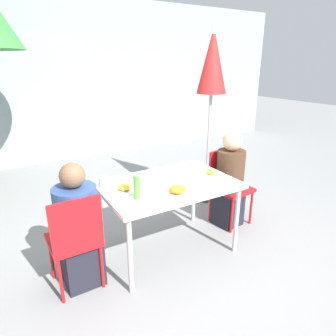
# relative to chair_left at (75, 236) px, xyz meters

# --- Properties ---
(ground_plane) EXTENTS (24.00, 24.00, 0.00)m
(ground_plane) POSITION_rel_chair_left_xyz_m (0.93, 0.10, -0.52)
(ground_plane) COLOR gray
(building_facade) EXTENTS (10.00, 0.20, 3.00)m
(building_facade) POSITION_rel_chair_left_xyz_m (0.93, 3.86, 0.98)
(building_facade) COLOR #89999E
(building_facade) RESTS_ON ground
(dining_table) EXTENTS (1.27, 0.86, 0.75)m
(dining_table) POSITION_rel_chair_left_xyz_m (0.93, 0.10, 0.17)
(dining_table) COLOR white
(dining_table) RESTS_ON ground
(chair_left) EXTENTS (0.41, 0.41, 0.88)m
(chair_left) POSITION_rel_chair_left_xyz_m (0.00, 0.00, 0.00)
(chair_left) COLOR red
(chair_left) RESTS_ON ground
(person_left) EXTENTS (0.35, 0.35, 1.11)m
(person_left) POSITION_rel_chair_left_xyz_m (0.05, 0.08, -0.00)
(person_left) COLOR black
(person_left) RESTS_ON ground
(chair_right) EXTENTS (0.44, 0.44, 0.88)m
(chair_right) POSITION_rel_chair_left_xyz_m (1.86, 0.29, 0.00)
(chair_right) COLOR red
(chair_right) RESTS_ON ground
(person_right) EXTENTS (0.31, 0.31, 1.13)m
(person_right) POSITION_rel_chair_left_xyz_m (1.82, 0.20, 0.03)
(person_right) COLOR black
(person_right) RESTS_ON ground
(closed_umbrella) EXTENTS (0.38, 0.38, 2.26)m
(closed_umbrella) POSITION_rel_chair_left_xyz_m (2.05, 0.91, 1.22)
(closed_umbrella) COLOR #333333
(closed_umbrella) RESTS_ON ground
(plate_0) EXTENTS (0.24, 0.24, 0.07)m
(plate_0) POSITION_rel_chair_left_xyz_m (0.50, 0.13, 0.26)
(plate_0) COLOR white
(plate_0) RESTS_ON dining_table
(plate_1) EXTENTS (0.27, 0.27, 0.07)m
(plate_1) POSITION_rel_chair_left_xyz_m (0.87, -0.16, 0.26)
(plate_1) COLOR white
(plate_1) RESTS_ON dining_table
(plate_2) EXTENTS (0.21, 0.21, 0.06)m
(plate_2) POSITION_rel_chair_left_xyz_m (1.42, 0.05, 0.26)
(plate_2) COLOR white
(plate_2) RESTS_ON dining_table
(bottle) EXTENTS (0.06, 0.06, 0.23)m
(bottle) POSITION_rel_chair_left_xyz_m (0.53, -0.07, 0.34)
(bottle) COLOR #51A338
(bottle) RESTS_ON dining_table
(drinking_cup) EXTENTS (0.08, 0.08, 0.10)m
(drinking_cup) POSITION_rel_chair_left_xyz_m (0.36, 0.31, 0.28)
(drinking_cup) COLOR silver
(drinking_cup) RESTS_ON dining_table
(salad_bowl) EXTENTS (0.19, 0.19, 0.06)m
(salad_bowl) POSITION_rel_chair_left_xyz_m (1.09, 0.30, 0.27)
(salad_bowl) COLOR white
(salad_bowl) RESTS_ON dining_table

